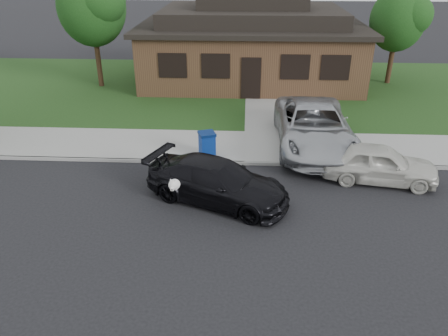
# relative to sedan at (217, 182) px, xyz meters

# --- Properties ---
(ground) EXTENTS (120.00, 120.00, 0.00)m
(ground) POSITION_rel_sedan_xyz_m (-2.94, -0.90, -0.67)
(ground) COLOR black
(ground) RESTS_ON ground
(sidewalk) EXTENTS (60.00, 3.00, 0.12)m
(sidewalk) POSITION_rel_sedan_xyz_m (-2.94, 4.10, -0.61)
(sidewalk) COLOR gray
(sidewalk) RESTS_ON ground
(curb) EXTENTS (60.00, 0.12, 0.12)m
(curb) POSITION_rel_sedan_xyz_m (-2.94, 2.60, -0.61)
(curb) COLOR gray
(curb) RESTS_ON ground
(lawn) EXTENTS (60.00, 13.00, 0.13)m
(lawn) POSITION_rel_sedan_xyz_m (-2.94, 12.10, -0.60)
(lawn) COLOR #193814
(lawn) RESTS_ON ground
(driveway) EXTENTS (4.50, 13.00, 0.14)m
(driveway) POSITION_rel_sedan_xyz_m (3.06, 9.10, -0.60)
(driveway) COLOR gray
(driveway) RESTS_ON ground
(sedan) EXTENTS (4.95, 3.51, 1.33)m
(sedan) POSITION_rel_sedan_xyz_m (0.00, 0.00, 0.00)
(sedan) COLOR black
(sedan) RESTS_ON ground
(minivan) EXTENTS (2.80, 6.04, 1.68)m
(minivan) POSITION_rel_sedan_xyz_m (3.49, 4.11, 0.31)
(minivan) COLOR #ACAFB3
(minivan) RESTS_ON driveway
(white_compact) EXTENTS (4.03, 2.14, 1.31)m
(white_compact) POSITION_rel_sedan_xyz_m (5.39, 1.60, -0.01)
(white_compact) COLOR silver
(white_compact) RESTS_ON ground
(recycling_bin) EXTENTS (0.75, 0.75, 0.97)m
(recycling_bin) POSITION_rel_sedan_xyz_m (-0.58, 2.99, -0.06)
(recycling_bin) COLOR navy
(recycling_bin) RESTS_ON sidewalk
(house) EXTENTS (12.60, 8.60, 4.65)m
(house) POSITION_rel_sedan_xyz_m (1.06, 14.09, 1.47)
(house) COLOR #422B1C
(house) RESTS_ON ground
(tree_0) EXTENTS (3.78, 3.60, 6.34)m
(tree_0) POSITION_rel_sedan_xyz_m (-7.27, 11.98, 3.81)
(tree_0) COLOR #332114
(tree_0) RESTS_ON ground
(tree_1) EXTENTS (3.15, 3.00, 5.25)m
(tree_1) POSITION_rel_sedan_xyz_m (9.20, 13.50, 3.05)
(tree_1) COLOR #332114
(tree_1) RESTS_ON ground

